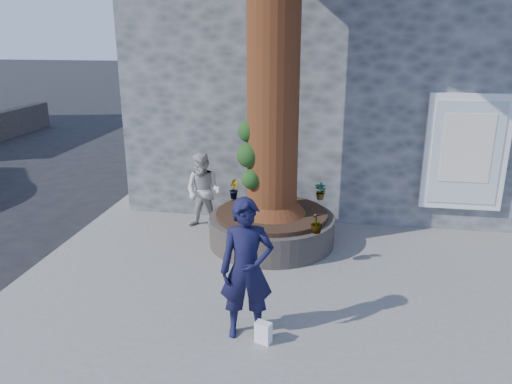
# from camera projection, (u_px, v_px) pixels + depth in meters

# --- Properties ---
(ground) EXTENTS (120.00, 120.00, 0.00)m
(ground) POSITION_uv_depth(u_px,v_px,m) (202.00, 298.00, 7.58)
(ground) COLOR black
(ground) RESTS_ON ground
(pavement) EXTENTS (9.00, 8.00, 0.12)m
(pavement) POSITION_uv_depth(u_px,v_px,m) (305.00, 272.00, 8.27)
(pavement) COLOR slate
(pavement) RESTS_ON ground
(yellow_line) EXTENTS (0.10, 30.00, 0.01)m
(yellow_line) POSITION_uv_depth(u_px,v_px,m) (53.00, 256.00, 8.99)
(yellow_line) COLOR yellow
(yellow_line) RESTS_ON ground
(stone_shop) EXTENTS (10.30, 8.30, 6.30)m
(stone_shop) POSITION_uv_depth(u_px,v_px,m) (364.00, 60.00, 12.98)
(stone_shop) COLOR #4C4F51
(stone_shop) RESTS_ON ground
(planter) EXTENTS (2.30, 2.30, 0.60)m
(planter) POSITION_uv_depth(u_px,v_px,m) (272.00, 228.00, 9.21)
(planter) COLOR black
(planter) RESTS_ON pavement
(man) EXTENTS (0.75, 0.56, 1.85)m
(man) POSITION_uv_depth(u_px,v_px,m) (247.00, 270.00, 6.21)
(man) COLOR black
(man) RESTS_ON pavement
(woman) EXTENTS (0.85, 0.72, 1.52)m
(woman) POSITION_uv_depth(u_px,v_px,m) (203.00, 192.00, 9.74)
(woman) COLOR beige
(woman) RESTS_ON pavement
(shopping_bag) EXTENTS (0.23, 0.18, 0.28)m
(shopping_bag) POSITION_uv_depth(u_px,v_px,m) (263.00, 332.00, 6.27)
(shopping_bag) COLOR white
(shopping_bag) RESTS_ON pavement
(plant_a) EXTENTS (0.19, 0.14, 0.34)m
(plant_a) POSITION_uv_depth(u_px,v_px,m) (321.00, 191.00, 9.73)
(plant_a) COLOR gray
(plant_a) RESTS_ON planter
(plant_b) EXTENTS (0.26, 0.27, 0.38)m
(plant_b) POSITION_uv_depth(u_px,v_px,m) (233.00, 189.00, 9.80)
(plant_b) COLOR gray
(plant_b) RESTS_ON planter
(plant_c) EXTENTS (0.27, 0.27, 0.35)m
(plant_c) POSITION_uv_depth(u_px,v_px,m) (317.00, 223.00, 8.13)
(plant_c) COLOR gray
(plant_c) RESTS_ON planter
(plant_d) EXTENTS (0.30, 0.32, 0.30)m
(plant_d) POSITION_uv_depth(u_px,v_px,m) (321.00, 192.00, 9.73)
(plant_d) COLOR gray
(plant_d) RESTS_ON planter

